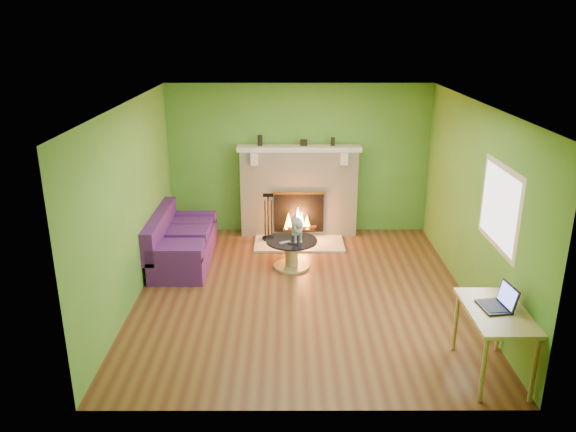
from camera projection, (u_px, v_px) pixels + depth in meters
name	position (u px, v px, depth m)	size (l,w,h in m)	color
floor	(302.00, 293.00, 7.79)	(5.00, 5.00, 0.00)	#5B2C1A
ceiling	(303.00, 104.00, 6.94)	(5.00, 5.00, 0.00)	white
wall_back	(299.00, 159.00, 9.73)	(5.00, 5.00, 0.00)	#4A832A
wall_front	(310.00, 290.00, 5.00)	(5.00, 5.00, 0.00)	#4A832A
wall_left	(131.00, 204.00, 7.36)	(5.00, 5.00, 0.00)	#4A832A
wall_right	(474.00, 204.00, 7.37)	(5.00, 5.00, 0.00)	#4A832A
window_frame	(500.00, 207.00, 6.44)	(1.20, 1.20, 0.00)	silver
window_pane	(499.00, 207.00, 6.44)	(1.06, 1.06, 0.00)	white
fireplace	(299.00, 192.00, 9.73)	(2.10, 0.46, 1.58)	beige
hearth	(299.00, 243.00, 9.49)	(1.50, 0.75, 0.03)	beige
mantel	(299.00, 148.00, 9.45)	(2.10, 0.28, 0.08)	beige
sofa	(180.00, 243.00, 8.70)	(0.85, 1.77, 0.80)	#4D185E
coffee_table	(292.00, 251.00, 8.53)	(0.78, 0.78, 0.44)	tan
desk	(496.00, 318.00, 5.78)	(0.60, 1.03, 0.76)	tan
cat	(297.00, 227.00, 8.45)	(0.23, 0.62, 0.39)	slate
remote_silver	(285.00, 242.00, 8.35)	(0.17, 0.04, 0.02)	#99999B
remote_black	(293.00, 244.00, 8.30)	(0.16, 0.04, 0.02)	black
laptop	(495.00, 296.00, 5.75)	(0.30, 0.35, 0.26)	black
fire_tools	(268.00, 217.00, 9.49)	(0.22, 0.22, 0.82)	black
mantel_vase_left	(260.00, 140.00, 9.44)	(0.08, 0.08, 0.18)	black
mantel_vase_right	(333.00, 142.00, 9.45)	(0.07, 0.07, 0.14)	black
mantel_box	(304.00, 143.00, 9.45)	(0.12, 0.08, 0.10)	black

